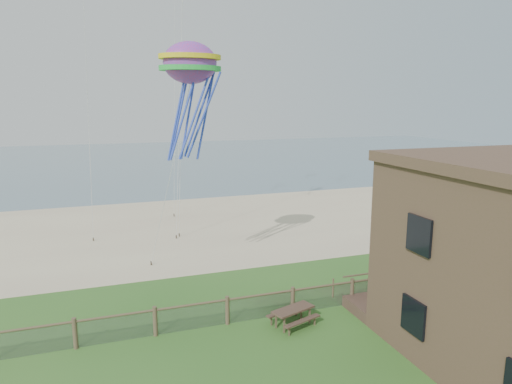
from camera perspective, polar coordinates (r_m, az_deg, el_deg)
sand_beach at (r=34.90m, az=-10.66°, el=-4.47°), size 72.00×20.00×0.02m
ocean at (r=78.02m, az=-15.51°, el=3.84°), size 160.00×68.00×0.02m
chainlink_fence at (r=19.94m, az=-3.60°, el=-14.74°), size 36.20×0.20×1.25m
motel_deck at (r=25.70m, az=26.83°, el=-10.62°), size 15.00×2.00×0.50m
picnic_table at (r=19.94m, az=4.65°, el=-15.26°), size 2.20×1.91×0.78m
octopus_kite at (r=23.12m, az=-8.13°, el=11.69°), size 3.23×2.40×6.30m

